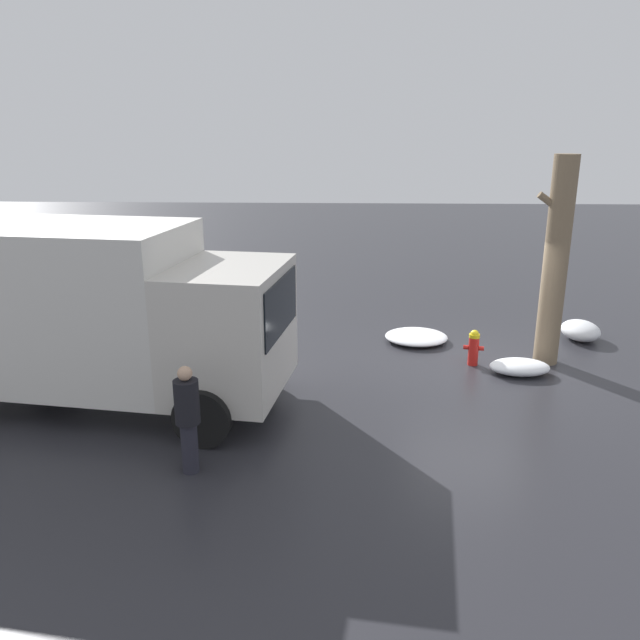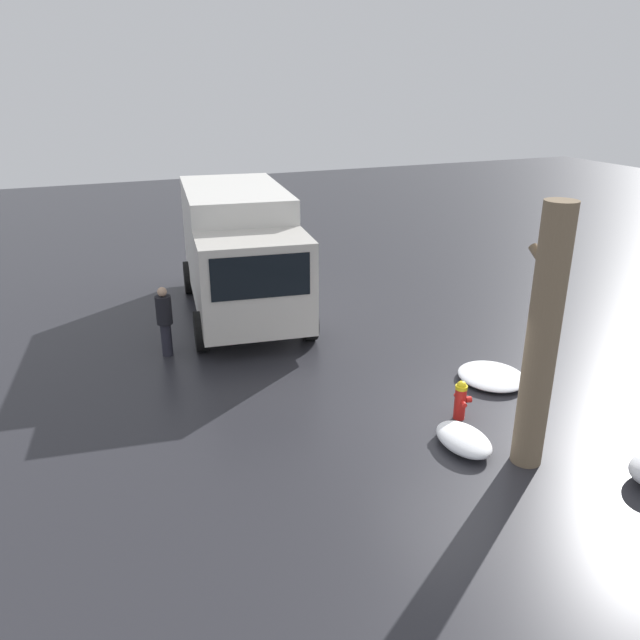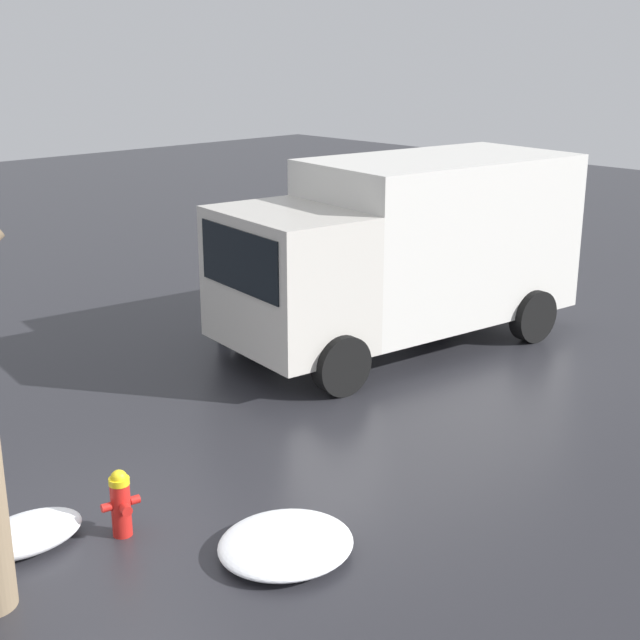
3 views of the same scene
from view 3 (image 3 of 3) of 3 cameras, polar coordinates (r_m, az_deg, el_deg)
ground_plane at (r=9.75m, az=-12.50°, el=-13.26°), size 60.00×60.00×0.00m
fire_hydrant at (r=9.56m, az=-12.63°, el=-11.31°), size 0.41×0.32×0.74m
delivery_truck at (r=14.82m, az=5.55°, el=4.71°), size 6.43×3.39×3.09m
pedestrian at (r=15.24m, az=-6.23°, el=1.86°), size 0.34×0.34×1.57m
snow_pile_curbside at (r=9.18m, az=-2.20°, el=-14.11°), size 1.41×1.30×0.22m
snow_pile_by_tree at (r=9.73m, az=-18.24°, el=-12.87°), size 1.16×0.75×0.29m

